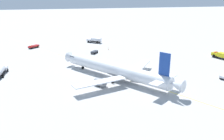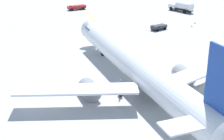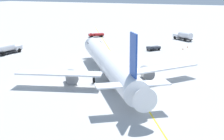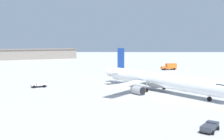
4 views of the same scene
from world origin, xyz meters
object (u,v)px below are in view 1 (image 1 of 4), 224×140
(baggage_truck_truck, at_px, (94,52))
(ops_pickup_truck, at_px, (34,46))
(airliner_main, at_px, (116,70))
(fuel_tanker_truck, at_px, (1,71))
(fuel_tanker_truck_extra, at_px, (95,40))
(safety_cone_near, at_px, (108,50))
(fire_tender_truck, at_px, (224,56))
(safety_cone_mid, at_px, (108,48))

(baggage_truck_truck, relative_size, ops_pickup_truck, 0.80)
(airliner_main, relative_size, baggage_truck_truck, 9.09)
(fuel_tanker_truck, relative_size, fuel_tanker_truck_extra, 1.15)
(baggage_truck_truck, xyz_separation_m, safety_cone_near, (5.01, -7.43, -0.44))
(fuel_tanker_truck, distance_m, fire_tender_truck, 85.36)
(fire_tender_truck, relative_size, safety_cone_near, 18.96)
(safety_cone_near, bearing_deg, fire_tender_truck, -120.47)
(fire_tender_truck, height_order, safety_cone_near, fire_tender_truck)
(fuel_tanker_truck, relative_size, fire_tender_truck, 0.86)
(fuel_tanker_truck_extra, distance_m, safety_cone_near, 18.27)
(airliner_main, relative_size, safety_cone_near, 70.20)
(fuel_tanker_truck_extra, bearing_deg, baggage_truck_truck, 118.36)
(fuel_tanker_truck_extra, bearing_deg, safety_cone_mid, 144.77)
(fuel_tanker_truck, height_order, fire_tender_truck, fuel_tanker_truck)
(airliner_main, relative_size, fuel_tanker_truck_extra, 4.95)
(baggage_truck_truck, relative_size, fuel_tanker_truck_extra, 0.54)
(fuel_tanker_truck, bearing_deg, fire_tender_truck, -86.11)
(airliner_main, bearing_deg, baggage_truck_truck, -33.43)
(fire_tender_truck, bearing_deg, fuel_tanker_truck_extra, 27.66)
(baggage_truck_truck, height_order, fuel_tanker_truck_extra, fuel_tanker_truck_extra)
(fuel_tanker_truck_extra, height_order, safety_cone_mid, fuel_tanker_truck_extra)
(ops_pickup_truck, bearing_deg, safety_cone_mid, 121.41)
(baggage_truck_truck, bearing_deg, fire_tender_truck, 103.49)
(fuel_tanker_truck, xyz_separation_m, fire_tender_truck, (1.83, -85.34, -0.03))
(airliner_main, height_order, fire_tender_truck, airliner_main)
(ops_pickup_truck, bearing_deg, fuel_tanker_truck_extra, 145.24)
(airliner_main, xyz_separation_m, fuel_tanker_truck, (11.68, 36.81, -1.48))
(fire_tender_truck, distance_m, safety_cone_near, 50.28)
(safety_cone_near, bearing_deg, safety_cone_mid, -8.14)
(ops_pickup_truck, xyz_separation_m, safety_cone_near, (-11.80, -35.05, -0.53))
(fuel_tanker_truck, distance_m, fuel_tanker_truck_extra, 58.92)
(ops_pickup_truck, bearing_deg, safety_cone_near, 115.74)
(fuel_tanker_truck, bearing_deg, safety_cone_mid, -51.30)
(fuel_tanker_truck_extra, xyz_separation_m, safety_cone_near, (-17.76, -4.08, -1.28))
(baggage_truck_truck, distance_m, fuel_tanker_truck_extra, 23.03)
(fuel_tanker_truck_extra, bearing_deg, safety_cone_near, 139.68)
(baggage_truck_truck, height_order, safety_cone_mid, baggage_truck_truck)
(baggage_truck_truck, xyz_separation_m, safety_cone_mid, (8.64, -7.95, -0.44))
(ops_pickup_truck, bearing_deg, airliner_main, 74.78)
(airliner_main, xyz_separation_m, ops_pickup_truck, (50.80, 29.84, -2.24))
(baggage_truck_truck, height_order, safety_cone_near, baggage_truck_truck)
(airliner_main, relative_size, ops_pickup_truck, 7.25)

